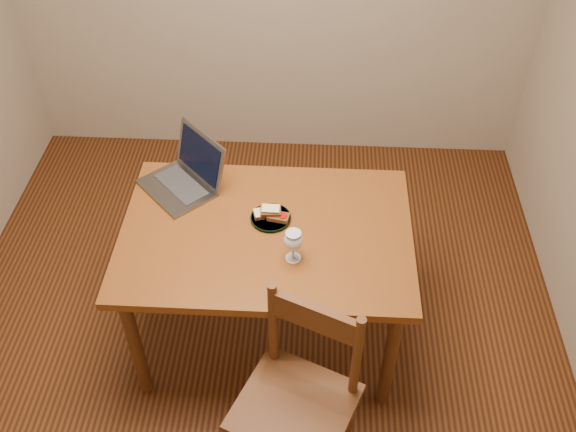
{
  "coord_description": "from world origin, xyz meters",
  "views": [
    {
      "loc": [
        0.28,
        -2.01,
        2.76
      ],
      "look_at": [
        0.17,
        0.03,
        0.8
      ],
      "focal_mm": 40.0,
      "sensor_mm": 36.0,
      "label": 1
    }
  ],
  "objects_px": {
    "chair": "(298,395)",
    "laptop": "(187,173)",
    "plate": "(271,218)",
    "milk_glass": "(293,246)",
    "table": "(267,244)"
  },
  "relations": [
    {
      "from": "table",
      "to": "laptop",
      "type": "height_order",
      "value": "laptop"
    },
    {
      "from": "plate",
      "to": "milk_glass",
      "type": "distance_m",
      "value": 0.27
    },
    {
      "from": "milk_glass",
      "to": "laptop",
      "type": "relative_size",
      "value": 0.34
    },
    {
      "from": "table",
      "to": "laptop",
      "type": "distance_m",
      "value": 0.52
    },
    {
      "from": "table",
      "to": "chair",
      "type": "height_order",
      "value": "chair"
    },
    {
      "from": "laptop",
      "to": "milk_glass",
      "type": "bearing_deg",
      "value": 5.13
    },
    {
      "from": "table",
      "to": "milk_glass",
      "type": "xyz_separation_m",
      "value": [
        0.13,
        -0.16,
        0.16
      ]
    },
    {
      "from": "chair",
      "to": "laptop",
      "type": "xyz_separation_m",
      "value": [
        -0.57,
        0.98,
        0.3
      ]
    },
    {
      "from": "laptop",
      "to": "table",
      "type": "bearing_deg",
      "value": 9.28
    },
    {
      "from": "chair",
      "to": "plate",
      "type": "relative_size",
      "value": 3.09
    },
    {
      "from": "plate",
      "to": "laptop",
      "type": "bearing_deg",
      "value": 151.04
    },
    {
      "from": "milk_glass",
      "to": "laptop",
      "type": "height_order",
      "value": "laptop"
    },
    {
      "from": "table",
      "to": "plate",
      "type": "distance_m",
      "value": 0.12
    },
    {
      "from": "table",
      "to": "laptop",
      "type": "bearing_deg",
      "value": 142.81
    },
    {
      "from": "chair",
      "to": "plate",
      "type": "bearing_deg",
      "value": 124.87
    }
  ]
}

